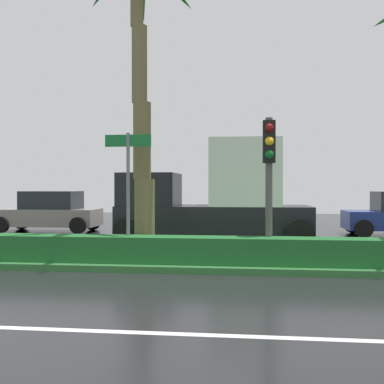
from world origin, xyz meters
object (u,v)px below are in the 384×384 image
at_px(traffic_signal_median_right, 269,163).
at_px(street_name_sign, 128,179).
at_px(car_in_traffic_second, 49,212).
at_px(box_truck_lead, 216,197).

xyz_separation_m(traffic_signal_median_right, street_name_sign, (-3.27, -0.09, -0.35)).
relative_size(traffic_signal_median_right, street_name_sign, 1.11).
bearing_deg(traffic_signal_median_right, car_in_traffic_second, 137.23).
relative_size(traffic_signal_median_right, box_truck_lead, 0.52).
bearing_deg(car_in_traffic_second, street_name_sign, 123.99).
bearing_deg(car_in_traffic_second, box_truck_lead, 155.91).
distance_m(car_in_traffic_second, box_truck_lead, 8.08).
height_order(traffic_signal_median_right, car_in_traffic_second, traffic_signal_median_right).
xyz_separation_m(street_name_sign, car_in_traffic_second, (-5.59, 8.29, -1.25)).
distance_m(traffic_signal_median_right, box_truck_lead, 5.21).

